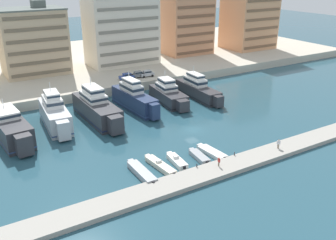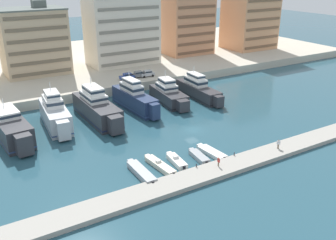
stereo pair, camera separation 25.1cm
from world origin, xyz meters
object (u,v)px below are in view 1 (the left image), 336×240
motorboat_white_center (212,152)px  yacht_navy_center_left (134,98)px  yacht_charcoal_center (168,94)px  motorboat_grey_far_left (141,172)px  yacht_charcoal_center_right (198,89)px  pedestrian_mid_deck (279,143)px  pedestrian_near_edge (219,161)px  yacht_charcoal_mid_left (97,108)px  car_grey_left (138,74)px  motorboat_white_mid_left (177,161)px  car_blue_far_left (127,76)px  car_silver_mid_left (147,73)px  yacht_charcoal_far_left (10,127)px  yacht_silver_left (55,114)px  motorboat_cream_left (160,165)px  motorboat_grey_center_left (199,156)px

motorboat_white_center → yacht_navy_center_left: bearing=93.3°
yacht_charcoal_center → motorboat_grey_far_left: size_ratio=1.95×
yacht_charcoal_center_right → pedestrian_mid_deck: yacht_charcoal_center_right is taller
yacht_navy_center_left → pedestrian_near_edge: bearing=-91.7°
motorboat_grey_far_left → yacht_charcoal_center_right: bearing=41.9°
yacht_charcoal_mid_left → car_grey_left: bearing=43.6°
motorboat_white_mid_left → car_blue_far_left: size_ratio=1.49×
yacht_navy_center_left → car_blue_far_left: size_ratio=4.51×
pedestrian_mid_deck → yacht_charcoal_mid_left: bearing=125.0°
yacht_charcoal_center_right → motorboat_white_center: 31.82m
yacht_charcoal_center_right → car_silver_mid_left: yacht_charcoal_center_right is taller
yacht_charcoal_far_left → yacht_silver_left: yacht_silver_left is taller
motorboat_white_mid_left → car_grey_left: size_ratio=1.48×
yacht_silver_left → yacht_navy_center_left: bearing=1.9°
yacht_silver_left → pedestrian_mid_deck: yacht_silver_left is taller
yacht_charcoal_center_right → motorboat_grey_far_left: size_ratio=2.20×
motorboat_cream_left → pedestrian_near_edge: bearing=-36.3°
yacht_charcoal_far_left → pedestrian_mid_deck: (40.46, -31.04, -0.64)m
motorboat_grey_center_left → yacht_charcoal_far_left: bearing=136.3°
yacht_charcoal_center → pedestrian_mid_deck: size_ratio=9.50×
yacht_charcoal_mid_left → yacht_navy_center_left: 10.11m
car_grey_left → car_silver_mid_left: (2.69, -0.56, 0.00)m
yacht_navy_center_left → pedestrian_near_edge: size_ratio=11.45×
car_grey_left → pedestrian_mid_deck: size_ratio=2.39×
yacht_charcoal_mid_left → motorboat_white_mid_left: bearing=-80.4°
motorboat_white_center → pedestrian_near_edge: bearing=-116.4°
yacht_silver_left → motorboat_cream_left: (9.97, -26.80, -2.33)m
yacht_charcoal_mid_left → yacht_navy_center_left: (9.97, 1.68, -0.02)m
motorboat_grey_far_left → car_grey_left: size_ratio=2.04×
yacht_charcoal_center_right → car_blue_far_left: size_ratio=4.55×
motorboat_grey_far_left → pedestrian_mid_deck: bearing=-12.6°
yacht_charcoal_center → car_silver_mid_left: size_ratio=3.99×
motorboat_white_center → car_blue_far_left: car_blue_far_left is taller
pedestrian_mid_deck → yacht_charcoal_far_left: bearing=142.5°
yacht_silver_left → motorboat_grey_center_left: size_ratio=3.01×
motorboat_grey_far_left → yacht_navy_center_left: bearing=65.6°
yacht_navy_center_left → yacht_charcoal_center_right: size_ratio=0.99×
yacht_silver_left → motorboat_white_mid_left: size_ratio=2.89×
yacht_charcoal_far_left → yacht_charcoal_center: yacht_charcoal_center is taller
yacht_silver_left → yacht_charcoal_mid_left: size_ratio=0.87×
yacht_navy_center_left → yacht_charcoal_far_left: bearing=-174.9°
motorboat_grey_far_left → car_blue_far_left: size_ratio=2.07×
yacht_silver_left → motorboat_cream_left: yacht_silver_left is taller
motorboat_cream_left → car_blue_far_left: (14.65, 43.79, 2.92)m
yacht_navy_center_left → pedestrian_mid_deck: 35.77m
motorboat_white_mid_left → car_blue_far_left: 45.42m
yacht_navy_center_left → motorboat_grey_center_left: size_ratio=3.14×
motorboat_white_mid_left → car_grey_left: car_grey_left is taller
yacht_charcoal_center_right → pedestrian_near_edge: 37.61m
motorboat_white_center → motorboat_cream_left: bearing=177.1°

